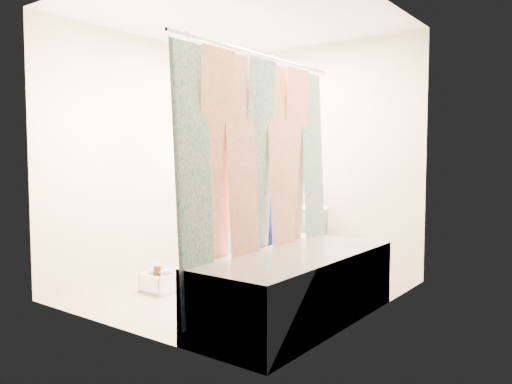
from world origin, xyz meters
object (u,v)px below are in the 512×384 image
Objects in this scene: toilet at (302,242)px; plumber at (262,196)px; cleaning_caddy at (160,284)px; bathtub at (298,285)px.

toilet is 0.44× the size of plumber.
cleaning_caddy is at bearing -23.14° from plumber.
bathtub is at bearing 31.86° from plumber.
plumber reaches higher than cleaning_caddy.
bathtub is at bearing -75.16° from toilet.
cleaning_caddy is at bearing -134.65° from toilet.
plumber is 1.44m from cleaning_caddy.
toilet is at bearing 78.33° from plumber.
cleaning_caddy is at bearing -177.22° from bathtub.
toilet reaches higher than bathtub.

